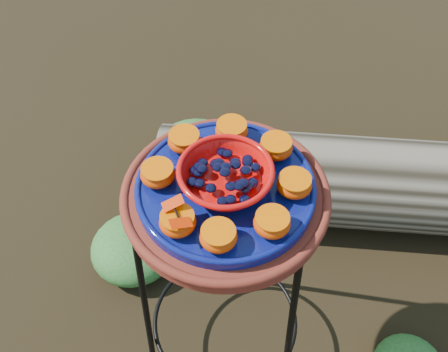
% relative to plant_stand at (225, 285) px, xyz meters
% --- Properties ---
extents(ground, '(60.00, 60.00, 0.00)m').
position_rel_plant_stand_xyz_m(ground, '(0.00, 0.00, -0.35)').
color(ground, black).
extents(plant_stand, '(0.44, 0.44, 0.70)m').
position_rel_plant_stand_xyz_m(plant_stand, '(0.00, 0.00, 0.00)').
color(plant_stand, black).
rests_on(plant_stand, ground).
extents(terracotta_saucer, '(0.42, 0.42, 0.03)m').
position_rel_plant_stand_xyz_m(terracotta_saucer, '(0.00, 0.00, 0.37)').
color(terracotta_saucer, maroon).
rests_on(terracotta_saucer, plant_stand).
extents(cobalt_plate, '(0.36, 0.36, 0.02)m').
position_rel_plant_stand_xyz_m(cobalt_plate, '(0.00, 0.00, 0.40)').
color(cobalt_plate, '#060636').
rests_on(cobalt_plate, terracotta_saucer).
extents(red_bowl, '(0.18, 0.18, 0.05)m').
position_rel_plant_stand_xyz_m(red_bowl, '(0.00, 0.00, 0.43)').
color(red_bowl, red).
rests_on(red_bowl, cobalt_plate).
extents(glass_gems, '(0.14, 0.14, 0.02)m').
position_rel_plant_stand_xyz_m(glass_gems, '(0.00, 0.00, 0.47)').
color(glass_gems, black).
rests_on(glass_gems, red_bowl).
extents(orange_half_0, '(0.07, 0.07, 0.04)m').
position_rel_plant_stand_xyz_m(orange_half_0, '(-0.06, -0.12, 0.43)').
color(orange_half_0, '#AC3B00').
rests_on(orange_half_0, cobalt_plate).
extents(orange_half_1, '(0.07, 0.07, 0.04)m').
position_rel_plant_stand_xyz_m(orange_half_1, '(0.02, -0.13, 0.43)').
color(orange_half_1, '#AC3B00').
rests_on(orange_half_1, cobalt_plate).
extents(orange_half_2, '(0.07, 0.07, 0.04)m').
position_rel_plant_stand_xyz_m(orange_half_2, '(0.11, -0.08, 0.43)').
color(orange_half_2, '#AC3B00').
rests_on(orange_half_2, cobalt_plate).
extents(orange_half_3, '(0.07, 0.07, 0.04)m').
position_rel_plant_stand_xyz_m(orange_half_3, '(0.13, 0.02, 0.43)').
color(orange_half_3, '#AC3B00').
rests_on(orange_half_3, cobalt_plate).
extents(orange_half_4, '(0.07, 0.07, 0.04)m').
position_rel_plant_stand_xyz_m(orange_half_4, '(0.08, 0.11, 0.43)').
color(orange_half_4, '#AC3B00').
rests_on(orange_half_4, cobalt_plate).
extents(orange_half_5, '(0.07, 0.07, 0.04)m').
position_rel_plant_stand_xyz_m(orange_half_5, '(-0.02, 0.13, 0.43)').
color(orange_half_5, '#AC3B00').
rests_on(orange_half_5, cobalt_plate).
extents(orange_half_6, '(0.07, 0.07, 0.04)m').
position_rel_plant_stand_xyz_m(orange_half_6, '(-0.11, 0.08, 0.43)').
color(orange_half_6, '#AC3B00').
rests_on(orange_half_6, cobalt_plate).
extents(orange_half_7, '(0.07, 0.07, 0.04)m').
position_rel_plant_stand_xyz_m(orange_half_7, '(-0.13, -0.02, 0.43)').
color(orange_half_7, '#AC3B00').
rests_on(orange_half_7, cobalt_plate).
extents(butterfly, '(0.10, 0.09, 0.02)m').
position_rel_plant_stand_xyz_m(butterfly, '(-0.06, -0.12, 0.45)').
color(butterfly, red).
rests_on(butterfly, orange_half_0).
extents(driftwood_log, '(1.72, 0.65, 0.31)m').
position_rel_plant_stand_xyz_m(driftwood_log, '(0.50, 0.60, -0.19)').
color(driftwood_log, black).
rests_on(driftwood_log, ground).
extents(foliage_left, '(0.28, 0.28, 0.14)m').
position_rel_plant_stand_xyz_m(foliage_left, '(-0.36, 0.22, -0.28)').
color(foliage_left, '#194B1C').
rests_on(foliage_left, ground).
extents(foliage_back, '(0.32, 0.32, 0.16)m').
position_rel_plant_stand_xyz_m(foliage_back, '(-0.26, 0.67, -0.27)').
color(foliage_back, '#194B1C').
rests_on(foliage_back, ground).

